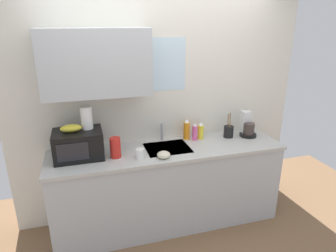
{
  "coord_description": "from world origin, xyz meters",
  "views": [
    {
      "loc": [
        -0.8,
        -2.72,
        2.16
      ],
      "look_at": [
        0.0,
        0.0,
        1.15
      ],
      "focal_mm": 31.72,
      "sensor_mm": 36.0,
      "label": 1
    }
  ],
  "objects_px": {
    "mug_white": "(140,154)",
    "small_bowl": "(164,155)",
    "dish_soap_bottle_yellow": "(201,131)",
    "cereal_canister": "(115,148)",
    "paper_towel_roll": "(87,118)",
    "microwave": "(78,144)",
    "dish_soap_bottle_pink": "(195,132)",
    "coffee_maker": "(247,127)",
    "dish_soap_bottle_orange": "(187,130)",
    "utensil_crock": "(229,131)",
    "banana_bunch": "(71,128)"
  },
  "relations": [
    {
      "from": "paper_towel_roll",
      "to": "utensil_crock",
      "type": "bearing_deg",
      "value": 0.74
    },
    {
      "from": "coffee_maker",
      "to": "dish_soap_bottle_yellow",
      "type": "height_order",
      "value": "coffee_maker"
    },
    {
      "from": "dish_soap_bottle_pink",
      "to": "small_bowl",
      "type": "distance_m",
      "value": 0.58
    },
    {
      "from": "dish_soap_bottle_orange",
      "to": "dish_soap_bottle_pink",
      "type": "bearing_deg",
      "value": -36.78
    },
    {
      "from": "banana_bunch",
      "to": "paper_towel_roll",
      "type": "height_order",
      "value": "paper_towel_roll"
    },
    {
      "from": "microwave",
      "to": "dish_soap_bottle_pink",
      "type": "height_order",
      "value": "microwave"
    },
    {
      "from": "banana_bunch",
      "to": "mug_white",
      "type": "distance_m",
      "value": 0.69
    },
    {
      "from": "paper_towel_roll",
      "to": "cereal_canister",
      "type": "bearing_deg",
      "value": -32.01
    },
    {
      "from": "banana_bunch",
      "to": "dish_soap_bottle_yellow",
      "type": "relative_size",
      "value": 1.02
    },
    {
      "from": "mug_white",
      "to": "paper_towel_roll",
      "type": "bearing_deg",
      "value": 152.63
    },
    {
      "from": "microwave",
      "to": "dish_soap_bottle_orange",
      "type": "distance_m",
      "value": 1.17
    },
    {
      "from": "dish_soap_bottle_orange",
      "to": "dish_soap_bottle_yellow",
      "type": "height_order",
      "value": "dish_soap_bottle_orange"
    },
    {
      "from": "dish_soap_bottle_yellow",
      "to": "mug_white",
      "type": "xyz_separation_m",
      "value": [
        -0.75,
        -0.3,
        -0.04
      ]
    },
    {
      "from": "cereal_canister",
      "to": "paper_towel_roll",
      "type": "bearing_deg",
      "value": 147.99
    },
    {
      "from": "paper_towel_roll",
      "to": "small_bowl",
      "type": "distance_m",
      "value": 0.82
    },
    {
      "from": "cereal_canister",
      "to": "utensil_crock",
      "type": "relative_size",
      "value": 0.7
    },
    {
      "from": "paper_towel_roll",
      "to": "dish_soap_bottle_pink",
      "type": "bearing_deg",
      "value": 2.39
    },
    {
      "from": "dish_soap_bottle_pink",
      "to": "mug_white",
      "type": "relative_size",
      "value": 2.12
    },
    {
      "from": "banana_bunch",
      "to": "paper_towel_roll",
      "type": "xyz_separation_m",
      "value": [
        0.15,
        0.05,
        0.08
      ]
    },
    {
      "from": "cereal_canister",
      "to": "mug_white",
      "type": "distance_m",
      "value": 0.25
    },
    {
      "from": "coffee_maker",
      "to": "mug_white",
      "type": "bearing_deg",
      "value": -169.26
    },
    {
      "from": "coffee_maker",
      "to": "utensil_crock",
      "type": "height_order",
      "value": "utensil_crock"
    },
    {
      "from": "utensil_crock",
      "to": "coffee_maker",
      "type": "bearing_deg",
      "value": -2.86
    },
    {
      "from": "dish_soap_bottle_pink",
      "to": "utensil_crock",
      "type": "xyz_separation_m",
      "value": [
        0.4,
        -0.03,
        -0.02
      ]
    },
    {
      "from": "microwave",
      "to": "cereal_canister",
      "type": "xyz_separation_m",
      "value": [
        0.34,
        -0.1,
        -0.03
      ]
    },
    {
      "from": "mug_white",
      "to": "utensil_crock",
      "type": "xyz_separation_m",
      "value": [
        1.08,
        0.26,
        0.02
      ]
    },
    {
      "from": "dish_soap_bottle_pink",
      "to": "utensil_crock",
      "type": "bearing_deg",
      "value": -3.93
    },
    {
      "from": "dish_soap_bottle_pink",
      "to": "mug_white",
      "type": "distance_m",
      "value": 0.74
    },
    {
      "from": "microwave",
      "to": "utensil_crock",
      "type": "bearing_deg",
      "value": 2.49
    },
    {
      "from": "paper_towel_roll",
      "to": "utensil_crock",
      "type": "relative_size",
      "value": 0.77
    },
    {
      "from": "paper_towel_roll",
      "to": "dish_soap_bottle_yellow",
      "type": "distance_m",
      "value": 1.25
    },
    {
      "from": "coffee_maker",
      "to": "dish_soap_bottle_orange",
      "type": "distance_m",
      "value": 0.72
    },
    {
      "from": "banana_bunch",
      "to": "coffee_maker",
      "type": "xyz_separation_m",
      "value": [
        1.92,
        0.06,
        -0.2
      ]
    },
    {
      "from": "coffee_maker",
      "to": "dish_soap_bottle_yellow",
      "type": "relative_size",
      "value": 1.43
    },
    {
      "from": "cereal_canister",
      "to": "dish_soap_bottle_yellow",
      "type": "bearing_deg",
      "value": 12.33
    },
    {
      "from": "dish_soap_bottle_yellow",
      "to": "small_bowl",
      "type": "bearing_deg",
      "value": -145.75
    },
    {
      "from": "dish_soap_bottle_orange",
      "to": "dish_soap_bottle_pink",
      "type": "height_order",
      "value": "dish_soap_bottle_orange"
    },
    {
      "from": "mug_white",
      "to": "small_bowl",
      "type": "relative_size",
      "value": 0.73
    },
    {
      "from": "dish_soap_bottle_pink",
      "to": "dish_soap_bottle_orange",
      "type": "bearing_deg",
      "value": 143.22
    },
    {
      "from": "dish_soap_bottle_pink",
      "to": "small_bowl",
      "type": "relative_size",
      "value": 1.55
    },
    {
      "from": "banana_bunch",
      "to": "cereal_canister",
      "type": "relative_size",
      "value": 1.0
    },
    {
      "from": "cereal_canister",
      "to": "dish_soap_bottle_pink",
      "type": "bearing_deg",
      "value": 12.39
    },
    {
      "from": "banana_bunch",
      "to": "dish_soap_bottle_orange",
      "type": "height_order",
      "value": "banana_bunch"
    },
    {
      "from": "cereal_canister",
      "to": "dish_soap_bottle_orange",
      "type": "bearing_deg",
      "value": 17.14
    },
    {
      "from": "microwave",
      "to": "small_bowl",
      "type": "height_order",
      "value": "microwave"
    },
    {
      "from": "dish_soap_bottle_yellow",
      "to": "cereal_canister",
      "type": "height_order",
      "value": "cereal_canister"
    },
    {
      "from": "mug_white",
      "to": "utensil_crock",
      "type": "bearing_deg",
      "value": 13.53
    },
    {
      "from": "paper_towel_roll",
      "to": "cereal_canister",
      "type": "distance_m",
      "value": 0.4
    },
    {
      "from": "mug_white",
      "to": "dish_soap_bottle_orange",
      "type": "bearing_deg",
      "value": 29.83
    },
    {
      "from": "paper_towel_roll",
      "to": "coffee_maker",
      "type": "relative_size",
      "value": 0.79
    }
  ]
}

